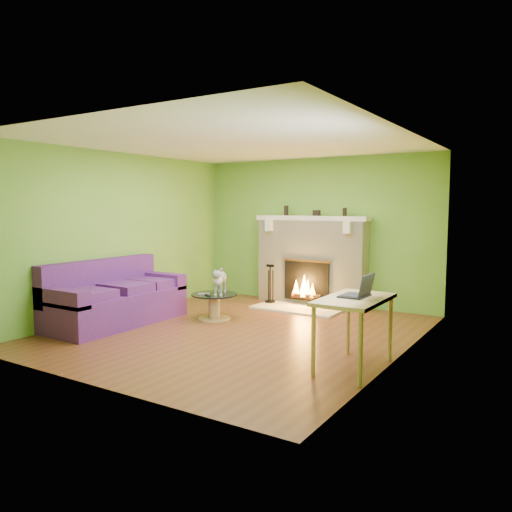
# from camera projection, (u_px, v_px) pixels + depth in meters

# --- Properties ---
(floor) EXTENTS (5.00, 5.00, 0.00)m
(floor) POSITION_uv_depth(u_px,v_px,m) (238.00, 332.00, 6.97)
(floor) COLOR brown
(floor) RESTS_ON ground
(ceiling) EXTENTS (5.00, 5.00, 0.00)m
(ceiling) POSITION_uv_depth(u_px,v_px,m) (237.00, 143.00, 6.72)
(ceiling) COLOR white
(ceiling) RESTS_ON wall_back
(wall_back) EXTENTS (5.00, 0.00, 5.00)m
(wall_back) POSITION_uv_depth(u_px,v_px,m) (316.00, 231.00, 8.95)
(wall_back) COLOR #5D9932
(wall_back) RESTS_ON floor
(wall_front) EXTENTS (5.00, 0.00, 5.00)m
(wall_front) POSITION_uv_depth(u_px,v_px,m) (90.00, 253.00, 4.74)
(wall_front) COLOR #5D9932
(wall_front) RESTS_ON floor
(wall_left) EXTENTS (0.00, 5.00, 5.00)m
(wall_left) POSITION_uv_depth(u_px,v_px,m) (122.00, 234.00, 8.04)
(wall_left) COLOR #5D9932
(wall_left) RESTS_ON floor
(wall_right) EXTENTS (0.00, 5.00, 5.00)m
(wall_right) POSITION_uv_depth(u_px,v_px,m) (402.00, 246.00, 5.65)
(wall_right) COLOR #5D9932
(wall_right) RESTS_ON floor
(window_frame) EXTENTS (0.00, 1.20, 1.20)m
(window_frame) POSITION_uv_depth(u_px,v_px,m) (375.00, 226.00, 4.87)
(window_frame) COLOR silver
(window_frame) RESTS_ON wall_right
(window_pane) EXTENTS (0.00, 1.06, 1.06)m
(window_pane) POSITION_uv_depth(u_px,v_px,m) (374.00, 226.00, 4.88)
(window_pane) COLOR white
(window_pane) RESTS_ON wall_right
(fireplace) EXTENTS (2.10, 0.46, 1.58)m
(fireplace) POSITION_uv_depth(u_px,v_px,m) (311.00, 261.00, 8.85)
(fireplace) COLOR beige
(fireplace) RESTS_ON floor
(hearth) EXTENTS (1.50, 0.75, 0.03)m
(hearth) POSITION_uv_depth(u_px,v_px,m) (297.00, 308.00, 8.49)
(hearth) COLOR beige
(hearth) RESTS_ON floor
(mantel) EXTENTS (2.10, 0.28, 0.08)m
(mantel) POSITION_uv_depth(u_px,v_px,m) (311.00, 218.00, 8.75)
(mantel) COLOR silver
(mantel) RESTS_ON fireplace
(sofa) EXTENTS (0.95, 2.11, 0.95)m
(sofa) POSITION_uv_depth(u_px,v_px,m) (114.00, 299.00, 7.44)
(sofa) COLOR #4A195F
(sofa) RESTS_ON floor
(coffee_table) EXTENTS (0.71, 0.71, 0.40)m
(coffee_table) POSITION_uv_depth(u_px,v_px,m) (214.00, 305.00, 7.71)
(coffee_table) COLOR tan
(coffee_table) RESTS_ON floor
(desk) EXTENTS (0.61, 1.05, 0.78)m
(desk) POSITION_uv_depth(u_px,v_px,m) (354.00, 306.00, 5.32)
(desk) COLOR tan
(desk) RESTS_ON floor
(cat) EXTENTS (0.50, 0.69, 0.41)m
(cat) POSITION_uv_depth(u_px,v_px,m) (220.00, 281.00, 7.67)
(cat) COLOR slate
(cat) RESTS_ON coffee_table
(remote_silver) EXTENTS (0.16, 0.14, 0.02)m
(remote_silver) POSITION_uv_depth(u_px,v_px,m) (204.00, 294.00, 7.64)
(remote_silver) COLOR #949496
(remote_silver) RESTS_ON coffee_table
(remote_black) EXTENTS (0.16, 0.12, 0.02)m
(remote_black) POSITION_uv_depth(u_px,v_px,m) (208.00, 295.00, 7.53)
(remote_black) COLOR black
(remote_black) RESTS_ON coffee_table
(laptop) EXTENTS (0.31, 0.35, 0.26)m
(laptop) POSITION_uv_depth(u_px,v_px,m) (355.00, 285.00, 5.35)
(laptop) COLOR black
(laptop) RESTS_ON desk
(fire_tools) EXTENTS (0.18, 0.18, 0.69)m
(fire_tools) POSITION_uv_depth(u_px,v_px,m) (270.00, 283.00, 8.91)
(fire_tools) COLOR black
(fire_tools) RESTS_ON hearth
(mantel_vase_left) EXTENTS (0.08, 0.08, 0.18)m
(mantel_vase_left) POSITION_uv_depth(u_px,v_px,m) (286.00, 211.00, 9.04)
(mantel_vase_left) COLOR black
(mantel_vase_left) RESTS_ON mantel
(mantel_vase_right) EXTENTS (0.07, 0.07, 0.14)m
(mantel_vase_right) POSITION_uv_depth(u_px,v_px,m) (345.00, 212.00, 8.44)
(mantel_vase_right) COLOR black
(mantel_vase_right) RESTS_ON mantel
(mantel_box) EXTENTS (0.12, 0.08, 0.10)m
(mantel_box) POSITION_uv_depth(u_px,v_px,m) (317.00, 213.00, 8.72)
(mantel_box) COLOR black
(mantel_box) RESTS_ON mantel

